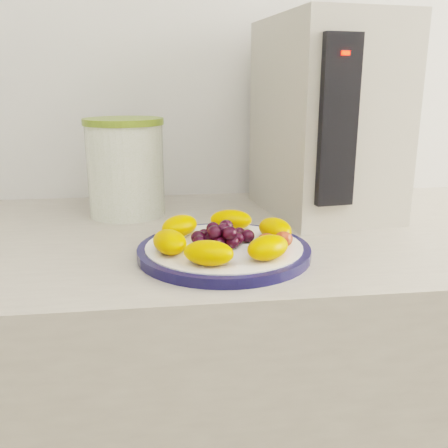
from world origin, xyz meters
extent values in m
cube|color=silver|center=(0.00, 1.51, 1.30)|extent=(3.50, 0.02, 2.60)
cube|color=#B0A695|center=(0.00, 1.20, 0.45)|extent=(3.50, 0.60, 0.90)
cylinder|color=#12123E|center=(-0.09, 1.07, 0.91)|extent=(0.26, 0.26, 0.01)
cylinder|color=white|center=(-0.09, 1.07, 0.91)|extent=(0.23, 0.23, 0.02)
cylinder|color=#4C650E|center=(-0.25, 1.33, 0.99)|extent=(0.16, 0.16, 0.17)
cylinder|color=olive|center=(-0.25, 1.33, 1.08)|extent=(0.17, 0.17, 0.01)
cube|color=#B4AD9D|center=(0.14, 1.31, 1.08)|extent=(0.25, 0.32, 0.37)
cube|color=black|center=(0.10, 1.15, 1.09)|extent=(0.07, 0.03, 0.27)
cube|color=#FF0C05|center=(0.11, 1.14, 1.19)|extent=(0.01, 0.01, 0.01)
ellipsoid|color=orange|center=(-0.01, 1.09, 0.93)|extent=(0.06, 0.08, 0.03)
ellipsoid|color=orange|center=(-0.07, 1.15, 0.93)|extent=(0.08, 0.06, 0.03)
ellipsoid|color=orange|center=(-0.16, 1.12, 0.93)|extent=(0.08, 0.08, 0.03)
ellipsoid|color=orange|center=(-0.17, 1.04, 0.93)|extent=(0.06, 0.08, 0.03)
ellipsoid|color=orange|center=(-0.12, 0.99, 0.93)|extent=(0.08, 0.07, 0.03)
ellipsoid|color=orange|center=(-0.04, 1.00, 0.93)|extent=(0.08, 0.08, 0.03)
ellipsoid|color=black|center=(-0.09, 1.07, 0.93)|extent=(0.02, 0.02, 0.02)
ellipsoid|color=black|center=(-0.07, 1.07, 0.93)|extent=(0.02, 0.02, 0.02)
ellipsoid|color=black|center=(-0.08, 1.08, 0.93)|extent=(0.02, 0.02, 0.02)
ellipsoid|color=black|center=(-0.10, 1.08, 0.93)|extent=(0.02, 0.02, 0.02)
ellipsoid|color=black|center=(-0.11, 1.07, 0.93)|extent=(0.02, 0.02, 0.02)
ellipsoid|color=black|center=(-0.10, 1.05, 0.93)|extent=(0.02, 0.02, 0.02)
ellipsoid|color=black|center=(-0.08, 1.05, 0.93)|extent=(0.02, 0.02, 0.02)
ellipsoid|color=black|center=(-0.06, 1.08, 0.93)|extent=(0.02, 0.02, 0.02)
ellipsoid|color=black|center=(-0.07, 1.09, 0.93)|extent=(0.02, 0.02, 0.02)
ellipsoid|color=black|center=(-0.08, 1.10, 0.93)|extent=(0.02, 0.02, 0.02)
ellipsoid|color=black|center=(-0.10, 1.10, 0.93)|extent=(0.02, 0.02, 0.02)
ellipsoid|color=black|center=(-0.12, 1.09, 0.93)|extent=(0.02, 0.02, 0.02)
ellipsoid|color=black|center=(-0.13, 1.08, 0.93)|extent=(0.02, 0.02, 0.02)
ellipsoid|color=black|center=(-0.13, 1.06, 0.93)|extent=(0.02, 0.02, 0.02)
ellipsoid|color=black|center=(-0.09, 1.07, 0.94)|extent=(0.02, 0.02, 0.02)
ellipsoid|color=black|center=(-0.09, 1.08, 0.94)|extent=(0.02, 0.02, 0.02)
ellipsoid|color=black|center=(-0.11, 1.08, 0.94)|extent=(0.02, 0.02, 0.02)
ellipsoid|color=black|center=(-0.11, 1.05, 0.94)|extent=(0.02, 0.02, 0.02)
ellipsoid|color=black|center=(-0.09, 1.05, 0.94)|extent=(0.02, 0.02, 0.02)
ellipsoid|color=red|center=(-0.03, 1.04, 0.93)|extent=(0.03, 0.03, 0.02)
ellipsoid|color=red|center=(-0.01, 1.05, 0.93)|extent=(0.04, 0.03, 0.02)
ellipsoid|color=red|center=(-0.02, 1.02, 0.93)|extent=(0.04, 0.04, 0.02)
camera|label=1|loc=(-0.19, 0.36, 1.15)|focal=40.00mm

